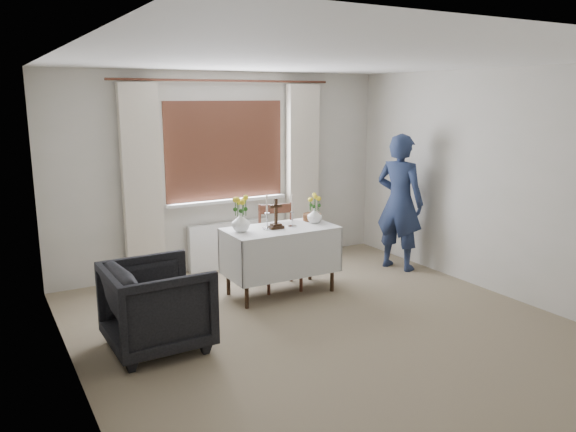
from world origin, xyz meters
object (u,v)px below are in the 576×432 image
object	(u,v)px
altar_table	(281,261)
person	(400,202)
wooden_chair	(280,248)
armchair	(157,306)
flower_vase_left	(241,222)
flower_vase_right	(315,215)
wooden_cross	(276,214)

from	to	relation	value
altar_table	person	distance (m)	1.85
wooden_chair	armchair	distance (m)	1.91
flower_vase_left	person	bearing A→B (deg)	0.61
person	flower_vase_left	size ratio (longest dim) A/B	8.43
armchair	wooden_chair	bearing A→B (deg)	-64.37
altar_table	flower_vase_right	bearing A→B (deg)	2.22
person	flower_vase_right	xyz separation A→B (m)	(-1.32, -0.06, -0.02)
wooden_chair	person	distance (m)	1.74
armchair	person	bearing A→B (deg)	-78.11
armchair	wooden_cross	world-z (taller)	wooden_cross
flower_vase_right	altar_table	bearing A→B (deg)	-177.78
flower_vase_right	wooden_chair	bearing A→B (deg)	160.00
armchair	flower_vase_right	distance (m)	2.25
armchair	wooden_cross	xyz separation A→B (m)	(1.57, 0.70, 0.54)
armchair	altar_table	bearing A→B (deg)	-67.68
altar_table	wooden_chair	size ratio (longest dim) A/B	1.28
wooden_chair	armchair	size ratio (longest dim) A/B	1.13
wooden_cross	flower_vase_right	size ratio (longest dim) A/B	1.90
altar_table	person	bearing A→B (deg)	2.66
armchair	flower_vase_left	size ratio (longest dim) A/B	4.15
altar_table	person	world-z (taller)	person
wooden_chair	wooden_cross	bearing A→B (deg)	-118.72
flower_vase_left	armchair	bearing A→B (deg)	-146.81
person	wooden_chair	bearing A→B (deg)	65.60
altar_table	wooden_chair	distance (m)	0.20
altar_table	flower_vase_left	xyz separation A→B (m)	(-0.46, 0.06, 0.48)
armchair	person	size ratio (longest dim) A/B	0.49
altar_table	flower_vase_left	bearing A→B (deg)	172.64
altar_table	wooden_cross	distance (m)	0.55
armchair	flower_vase_left	world-z (taller)	flower_vase_left
altar_table	wooden_cross	world-z (taller)	wooden_cross
altar_table	armchair	size ratio (longest dim) A/B	1.44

